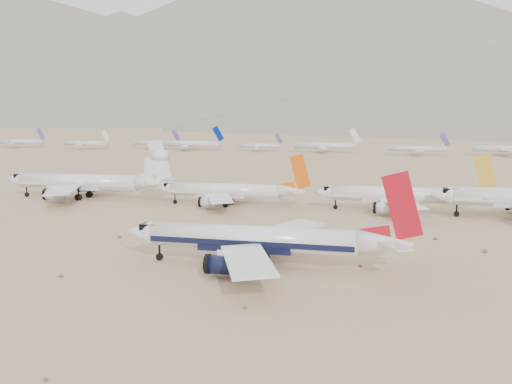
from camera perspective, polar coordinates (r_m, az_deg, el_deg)
ground at (r=122.92m, az=-2.29°, el=-6.13°), size 7000.00×7000.00×0.00m
main_airliner at (r=116.96m, az=0.73°, el=-4.29°), size 52.11×50.90×18.39m
row2_gold_tail at (r=184.24m, az=12.82°, el=-0.29°), size 47.09×46.05×16.77m
row2_orange_tail at (r=190.71m, az=-2.29°, el=0.09°), size 45.01×44.03×16.06m
row2_white_trijet at (r=211.82m, az=-14.76°, el=0.89°), size 54.94×53.69×19.47m
distant_storage_row at (r=426.79m, az=12.68°, el=3.94°), size 569.08×64.40×15.54m
mountain_range at (r=1769.91m, az=16.32°, el=12.34°), size 7354.00×3024.00×470.00m
desert_scrub at (r=98.75m, az=-3.88°, el=-9.37°), size 261.14×121.67×0.63m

